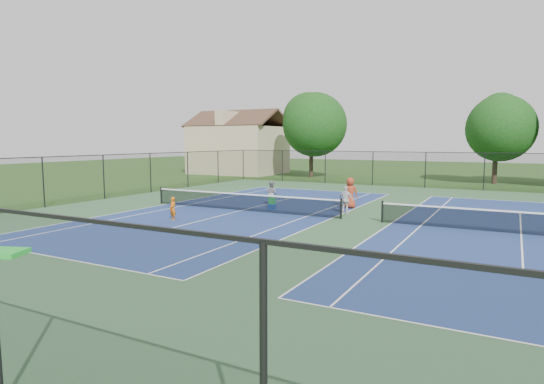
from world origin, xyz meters
The scene contains 15 objects.
ground centered at (0.00, 0.00, 0.00)m, with size 140.00×140.00×0.00m, color #234716.
court_pad centered at (0.00, 0.00, 0.00)m, with size 36.00×36.00×0.01m, color #325939.
tennis_court_left centered at (-7.00, 0.00, 0.10)m, with size 12.00×23.83×1.07m.
tennis_court_right centered at (7.00, 0.00, 0.10)m, with size 12.00×23.83×1.07m.
perimeter_fence centered at (0.00, 0.00, 1.60)m, with size 36.08×36.08×3.02m.
tree_back_a centered at (-13.00, 24.00, 6.04)m, with size 6.80×6.80×9.15m.
tree_back_c centered at (5.00, 25.00, 5.48)m, with size 6.00×6.00×8.40m.
clapboard_house centered at (-23.00, 25.00, 3.09)m, with size 10.80×8.10×7.65m.
child_player centered at (-8.34, -4.31, 0.59)m, with size 0.43×0.28×1.18m, color #CC630D.
instructor centered at (-6.45, 2.59, 0.76)m, with size 0.74×0.57×1.52m, color gray.
bystander_a centered at (-1.39, 1.73, 0.76)m, with size 0.90×0.37×1.53m, color silver.
bystander_c centered at (-1.85, 3.80, 0.91)m, with size 0.89×0.58×1.83m, color #9C341C.
ball_crate centered at (-5.70, 1.27, 0.15)m, with size 0.40×0.33×0.30m, color navy.
ball_hopper centered at (-5.70, 1.27, 0.49)m, with size 0.34×0.28×0.37m, color green.
green_tarp centered at (-9.04, -12.59, 0.10)m, with size 1.66×1.06×0.18m, color green.
Camera 1 is at (6.59, -21.73, 3.96)m, focal length 30.00 mm.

